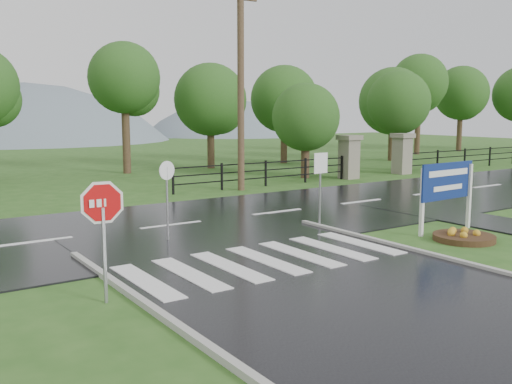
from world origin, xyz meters
TOP-DOWN VIEW (x-y plane):
  - ground at (0.00, 0.00)m, footprint 120.00×120.00m
  - main_road at (0.00, 10.00)m, footprint 90.00×8.00m
  - crosswalk at (0.00, 5.00)m, footprint 6.50×2.80m
  - pillar_west at (13.00, 16.00)m, footprint 1.00×1.00m
  - pillar_east at (17.00, 16.00)m, footprint 1.00×1.00m
  - fence_west at (7.75, 16.00)m, footprint 9.58×0.08m
  - treeline at (1.00, 24.00)m, footprint 83.20×5.20m
  - stop_sign at (-4.05, 4.35)m, footprint 1.06×0.14m
  - estate_billboard at (6.24, 4.80)m, footprint 2.31×0.17m
  - flower_bed at (5.72, 3.80)m, footprint 1.64×1.64m
  - reg_sign_small at (3.66, 7.36)m, footprint 0.50×0.06m
  - reg_sign_round at (-0.95, 8.22)m, footprint 0.50×0.14m
  - utility_pole_east at (6.07, 15.50)m, footprint 1.58×0.30m
  - entrance_tree_left at (11.32, 17.50)m, footprint 3.50×3.50m
  - entrance_tree_right at (18.26, 17.50)m, footprint 3.67×3.67m

SIDE VIEW (x-z plane):
  - ground at x=0.00m, z-range 0.00..0.00m
  - main_road at x=0.00m, z-range -0.02..0.02m
  - treeline at x=1.00m, z-range -5.00..5.00m
  - crosswalk at x=0.00m, z-range 0.05..0.07m
  - flower_bed at x=5.72m, z-range -0.04..0.29m
  - fence_west at x=7.75m, z-range 0.12..1.32m
  - pillar_west at x=13.00m, z-range 0.06..2.30m
  - pillar_east at x=17.00m, z-range 0.06..2.30m
  - reg_sign_round at x=-0.95m, z-range 0.29..2.47m
  - estate_billboard at x=6.24m, z-range 0.38..2.40m
  - reg_sign_small at x=3.66m, z-range 0.46..2.71m
  - stop_sign at x=-4.05m, z-range 0.49..2.88m
  - entrance_tree_left at x=11.32m, z-range 0.68..5.59m
  - entrance_tree_right at x=18.26m, z-range 1.03..6.83m
  - utility_pole_east at x=6.07m, z-range 0.07..8.94m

